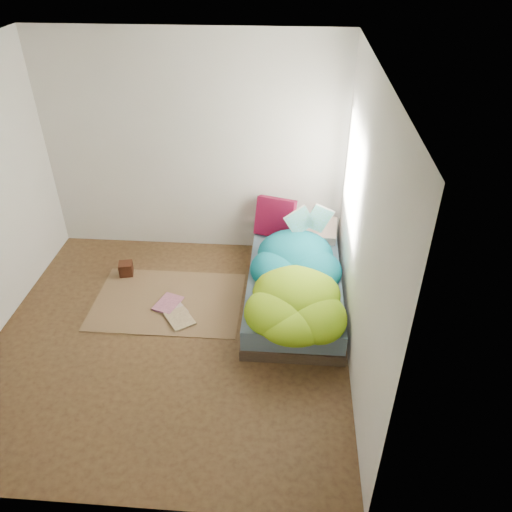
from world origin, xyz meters
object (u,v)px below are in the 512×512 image
(pillow_magenta, at_px, (275,217))
(floor_book_a, at_px, (163,312))
(wooden_box, at_px, (126,269))
(floor_book_b, at_px, (159,301))
(bed, at_px, (294,286))
(open_book, at_px, (310,212))

(pillow_magenta, height_order, floor_book_a, pillow_magenta)
(pillow_magenta, height_order, wooden_box, pillow_magenta)
(wooden_box, bearing_deg, floor_book_b, -44.13)
(wooden_box, distance_m, floor_book_a, 0.89)
(floor_book_a, distance_m, floor_book_b, 0.20)
(floor_book_a, bearing_deg, wooden_box, 92.93)
(bed, height_order, pillow_magenta, pillow_magenta)
(bed, bearing_deg, pillow_magenta, 107.43)
(pillow_magenta, relative_size, floor_book_a, 1.44)
(pillow_magenta, distance_m, floor_book_a, 1.72)
(bed, bearing_deg, wooden_box, 171.78)
(pillow_magenta, distance_m, floor_book_b, 1.66)
(open_book, relative_size, floor_book_b, 1.46)
(wooden_box, bearing_deg, bed, -8.22)
(bed, distance_m, floor_book_a, 1.44)
(wooden_box, xyz_separation_m, floor_book_a, (0.58, -0.66, -0.06))
(bed, bearing_deg, floor_book_b, -172.17)
(floor_book_b, bearing_deg, pillow_magenta, 58.07)
(pillow_magenta, bearing_deg, floor_book_b, -124.89)
(pillow_magenta, relative_size, floor_book_b, 1.44)
(floor_book_a, bearing_deg, pillow_magenta, 7.59)
(bed, distance_m, pillow_magenta, 0.92)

